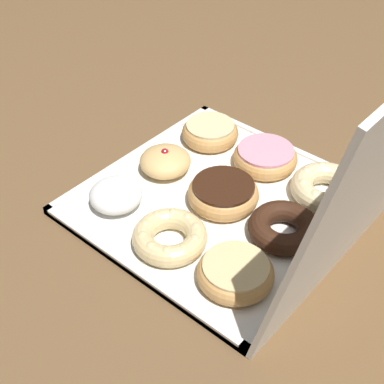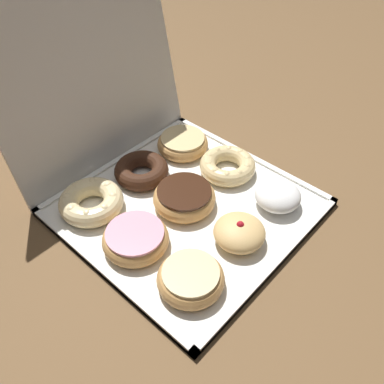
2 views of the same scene
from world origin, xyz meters
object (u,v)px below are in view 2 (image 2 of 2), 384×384
pink_frosted_donut_3 (135,238)px  donut_box (187,208)px  cruller_donut_6 (91,201)px  jelly_filled_donut_1 (241,231)px  glazed_ring_donut_0 (191,278)px  chocolate_frosted_donut_4 (185,197)px  chocolate_cake_ring_donut_7 (142,170)px  cruller_donut_5 (228,165)px  powdered_filled_donut_2 (278,196)px  glazed_ring_donut_8 (183,143)px

pink_frosted_donut_3 → donut_box: bearing=-0.8°
pink_frosted_donut_3 → cruller_donut_6: 0.13m
jelly_filled_donut_1 → pink_frosted_donut_3: size_ratio=0.79×
glazed_ring_donut_0 → pink_frosted_donut_3: 0.13m
chocolate_frosted_donut_4 → chocolate_cake_ring_donut_7: size_ratio=1.07×
cruller_donut_5 → cruller_donut_6: (-0.26, 0.12, 0.00)m
glazed_ring_donut_0 → powdered_filled_donut_2: 0.25m
cruller_donut_5 → pink_frosted_donut_3: bearing=-179.3°
jelly_filled_donut_1 → cruller_donut_6: (-0.13, 0.25, -0.00)m
powdered_filled_donut_2 → chocolate_cake_ring_donut_7: size_ratio=0.78×
cruller_donut_5 → cruller_donut_6: cruller_donut_6 is taller
glazed_ring_donut_0 → powdered_filled_donut_2: powdered_filled_donut_2 is taller
donut_box → jelly_filled_donut_1: 0.13m
cruller_donut_5 → donut_box: bearing=-177.8°
cruller_donut_5 → chocolate_cake_ring_donut_7: same height
chocolate_cake_ring_donut_7 → donut_box: bearing=-90.0°
chocolate_frosted_donut_4 → cruller_donut_6: (-0.13, 0.12, -0.00)m
donut_box → pink_frosted_donut_3: size_ratio=3.59×
donut_box → cruller_donut_6: 0.18m
powdered_filled_donut_2 → chocolate_frosted_donut_4: size_ratio=0.73×
glazed_ring_donut_0 → chocolate_frosted_donut_4: bearing=45.8°
glazed_ring_donut_0 → cruller_donut_6: cruller_donut_6 is taller
donut_box → jelly_filled_donut_1: jelly_filled_donut_1 is taller
glazed_ring_donut_0 → cruller_donut_5: glazed_ring_donut_0 is taller
pink_frosted_donut_3 → cruller_donut_5: same height
pink_frosted_donut_3 → glazed_ring_donut_8: (0.25, 0.12, -0.00)m
cruller_donut_5 → chocolate_cake_ring_donut_7: 0.18m
powdered_filled_donut_2 → pink_frosted_donut_3: size_ratio=0.75×
glazed_ring_donut_0 → cruller_donut_6: bearing=90.1°
pink_frosted_donut_3 → chocolate_cake_ring_donut_7: size_ratio=1.04×
donut_box → chocolate_frosted_donut_4: (0.00, 0.01, 0.03)m
powdered_filled_donut_2 → chocolate_cake_ring_donut_7: 0.28m
jelly_filled_donut_1 → pink_frosted_donut_3: bearing=136.2°
chocolate_cake_ring_donut_7 → jelly_filled_donut_1: bearing=-89.2°
chocolate_cake_ring_donut_7 → powdered_filled_donut_2: bearing=-64.1°
cruller_donut_5 → chocolate_frosted_donut_4: bearing=179.7°
jelly_filled_donut_1 → cruller_donut_5: bearing=45.8°
chocolate_frosted_donut_4 → donut_box: bearing=-108.7°
chocolate_cake_ring_donut_7 → glazed_ring_donut_8: 0.12m
pink_frosted_donut_3 → glazed_ring_donut_0: bearing=-88.1°
cruller_donut_5 → cruller_donut_6: 0.29m
pink_frosted_donut_3 → cruller_donut_5: (0.26, 0.00, -0.00)m
donut_box → cruller_donut_6: size_ratio=3.44×
donut_box → cruller_donut_5: 0.13m
glazed_ring_donut_0 → jelly_filled_donut_1: 0.13m
powdered_filled_donut_2 → glazed_ring_donut_8: (0.00, 0.25, -0.00)m
chocolate_frosted_donut_4 → jelly_filled_donut_1: bearing=-89.3°
chocolate_frosted_donut_4 → cruller_donut_6: 0.18m
glazed_ring_donut_0 → cruller_donut_5: bearing=27.0°
pink_frosted_donut_3 → cruller_donut_6: size_ratio=0.96×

